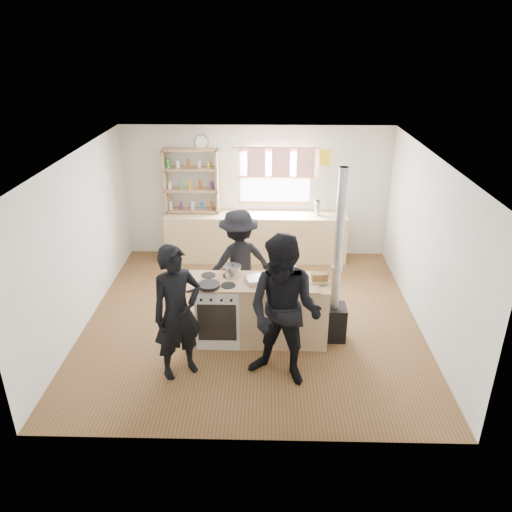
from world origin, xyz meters
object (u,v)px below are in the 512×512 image
(person_near_right, at_px, (284,312))
(person_far, at_px, (239,262))
(thermos, at_px, (317,208))
(flue_heater, at_px, (335,298))
(skillet_greens, at_px, (209,285))
(roast_tray, at_px, (258,279))
(person_near_left, at_px, (177,313))
(bread_board, at_px, (319,278))
(stockpot_counter, at_px, (287,273))
(cooking_island, at_px, (261,311))
(stockpot_stove, at_px, (233,271))

(person_near_right, bearing_deg, person_far, 133.46)
(thermos, height_order, flue_heater, flue_heater)
(thermos, height_order, person_near_right, person_near_right)
(skillet_greens, relative_size, person_near_right, 0.21)
(roast_tray, xyz_separation_m, person_near_right, (0.33, -0.85, -0.00))
(skillet_greens, bearing_deg, thermos, 60.31)
(skillet_greens, relative_size, person_near_left, 0.23)
(thermos, xyz_separation_m, bread_board, (-0.21, -2.76, -0.06))
(stockpot_counter, xyz_separation_m, flue_heater, (0.68, -0.02, -0.37))
(person_near_right, bearing_deg, thermos, 102.13)
(person_near_right, distance_m, person_far, 1.85)
(cooking_island, distance_m, stockpot_stove, 0.69)
(thermos, height_order, person_far, person_far)
(flue_heater, height_order, person_near_left, flue_heater)
(thermos, relative_size, skillet_greens, 0.67)
(skillet_greens, relative_size, stockpot_stove, 1.77)
(thermos, xyz_separation_m, stockpot_stove, (-1.39, -2.64, -0.02))
(stockpot_stove, xyz_separation_m, person_far, (0.04, 0.72, -0.19))
(skillet_greens, distance_m, person_far, 1.11)
(person_near_left, bearing_deg, roast_tray, 3.12)
(person_far, bearing_deg, cooking_island, 89.12)
(skillet_greens, bearing_deg, roast_tray, 13.95)
(skillet_greens, height_order, stockpot_stove, stockpot_stove)
(person_near_left, bearing_deg, stockpot_stove, 21.37)
(stockpot_stove, height_order, person_far, person_far)
(flue_heater, height_order, person_near_right, flue_heater)
(cooking_island, distance_m, person_near_right, 1.05)
(roast_tray, bearing_deg, skillet_greens, -166.05)
(roast_tray, bearing_deg, person_near_left, -142.55)
(stockpot_counter, height_order, bread_board, stockpot_counter)
(person_near_right, bearing_deg, flue_heater, 75.19)
(flue_heater, bearing_deg, thermos, 90.51)
(stockpot_counter, bearing_deg, cooking_island, -167.30)
(bread_board, bearing_deg, person_near_left, -156.21)
(bread_board, xyz_separation_m, flue_heater, (0.23, 0.05, -0.33))
(person_near_left, bearing_deg, flue_heater, -11.85)
(cooking_island, relative_size, roast_tray, 5.03)
(skillet_greens, relative_size, person_far, 0.25)
(bread_board, relative_size, person_near_right, 0.15)
(stockpot_stove, xyz_separation_m, bread_board, (1.19, -0.12, -0.03))
(stockpot_counter, bearing_deg, flue_heater, -1.30)
(skillet_greens, xyz_separation_m, stockpot_stove, (0.30, 0.33, 0.05))
(cooking_island, bearing_deg, skillet_greens, -164.34)
(thermos, distance_m, flue_heater, 2.74)
(thermos, height_order, cooking_island, thermos)
(stockpot_counter, distance_m, flue_heater, 0.77)
(skillet_greens, bearing_deg, person_near_right, -34.89)
(stockpot_counter, relative_size, flue_heater, 0.10)
(thermos, bearing_deg, person_far, -125.15)
(stockpot_stove, distance_m, bread_board, 1.19)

